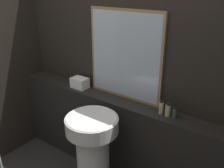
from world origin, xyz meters
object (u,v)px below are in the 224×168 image
(pedestal_sink, at_px, (93,152))
(mirror, at_px, (125,56))
(towel_stack, at_px, (80,83))
(shampoo_bottle, at_px, (161,107))
(lotion_bottle, at_px, (175,113))
(conditioner_bottle, at_px, (168,110))

(pedestal_sink, relative_size, mirror, 1.04)
(pedestal_sink, distance_m, towel_stack, 0.82)
(shampoo_bottle, distance_m, lotion_bottle, 0.13)
(pedestal_sink, height_order, mirror, mirror)
(towel_stack, relative_size, conditioner_bottle, 1.48)
(pedestal_sink, height_order, conditioner_bottle, conditioner_bottle)
(towel_stack, bearing_deg, mirror, 10.24)
(lotion_bottle, bearing_deg, mirror, 170.86)
(pedestal_sink, relative_size, towel_stack, 4.92)
(pedestal_sink, bearing_deg, shampoo_bottle, 42.07)
(shampoo_bottle, distance_m, conditioner_bottle, 0.07)
(pedestal_sink, distance_m, conditioner_bottle, 0.82)
(shampoo_bottle, bearing_deg, lotion_bottle, 0.00)
(towel_stack, xyz_separation_m, conditioner_bottle, (1.08, -0.00, 0.00))
(mirror, relative_size, shampoo_bottle, 6.58)
(mirror, height_order, towel_stack, mirror)
(towel_stack, distance_m, conditioner_bottle, 1.08)
(towel_stack, bearing_deg, lotion_bottle, 0.00)
(mirror, bearing_deg, conditioner_bottle, -10.25)
(mirror, xyz_separation_m, conditioner_bottle, (0.54, -0.10, -0.39))
(lotion_bottle, bearing_deg, conditioner_bottle, -180.00)
(pedestal_sink, distance_m, mirror, 0.99)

